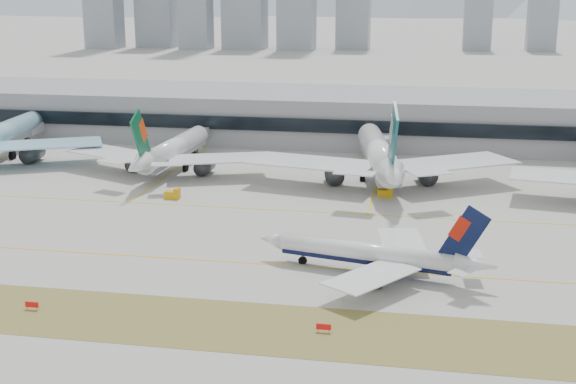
% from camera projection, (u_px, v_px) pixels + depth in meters
% --- Properties ---
extents(ground, '(3000.00, 3000.00, 0.00)m').
position_uv_depth(ground, '(230.00, 252.00, 151.05)').
color(ground, '#A6A29B').
rests_on(ground, ground).
extents(taxiing_airliner, '(42.61, 36.50, 14.45)m').
position_uv_depth(taxiing_airliner, '(374.00, 255.00, 139.16)').
color(taxiing_airliner, white).
rests_on(taxiing_airliner, ground).
extents(widebody_eva, '(57.12, 55.85, 20.37)m').
position_uv_depth(widebody_eva, '(171.00, 152.00, 213.90)').
color(widebody_eva, white).
rests_on(widebody_eva, ground).
extents(widebody_cathay, '(67.78, 67.17, 24.55)m').
position_uv_depth(widebody_cathay, '(380.00, 157.00, 202.39)').
color(widebody_cathay, white).
rests_on(widebody_cathay, ground).
extents(terminal, '(280.00, 43.10, 15.00)m').
position_uv_depth(terminal, '(318.00, 115.00, 258.32)').
color(terminal, gray).
rests_on(terminal, ground).
extents(hold_sign_left, '(2.20, 0.15, 1.35)m').
position_uv_depth(hold_sign_left, '(32.00, 305.00, 124.51)').
color(hold_sign_left, red).
rests_on(hold_sign_left, ground).
extents(hold_sign_right, '(2.20, 0.15, 1.35)m').
position_uv_depth(hold_sign_right, '(324.00, 327.00, 116.52)').
color(hold_sign_right, red).
rests_on(hold_sign_right, ground).
extents(gse_c, '(3.55, 2.00, 2.60)m').
position_uv_depth(gse_c, '(386.00, 193.00, 189.58)').
color(gse_c, '#DA9B0B').
rests_on(gse_c, ground).
extents(gse_b, '(3.55, 2.00, 2.60)m').
position_uv_depth(gse_b, '(173.00, 194.00, 188.03)').
color(gse_b, '#DA9B0B').
rests_on(gse_b, ground).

